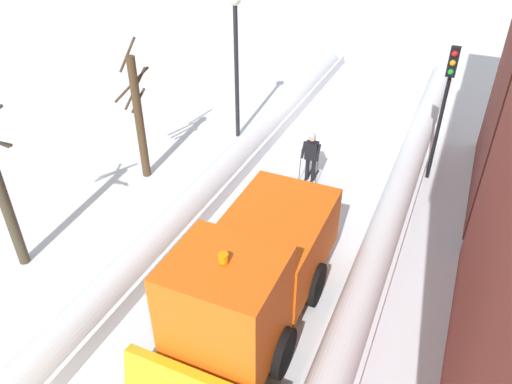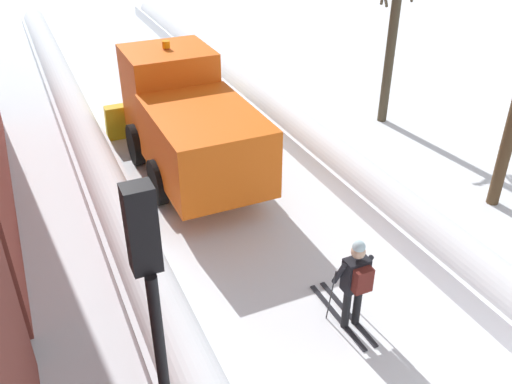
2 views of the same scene
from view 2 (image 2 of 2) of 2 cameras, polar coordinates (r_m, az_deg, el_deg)
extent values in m
plane|color=white|center=(14.47, -4.18, 1.91)|extent=(80.00, 80.00, 0.00)
cube|color=white|center=(13.77, -15.30, 0.45)|extent=(1.10, 36.00, 0.53)
cylinder|color=white|center=(13.65, -15.46, 1.41)|extent=(0.90, 34.20, 0.90)
cube|color=white|center=(15.44, 5.70, 4.82)|extent=(1.10, 36.00, 0.49)
cylinder|color=white|center=(15.33, 5.75, 5.65)|extent=(0.90, 34.20, 0.90)
cube|color=orange|center=(12.87, -5.30, 4.98)|extent=(2.30, 3.40, 1.60)
cube|color=orange|center=(15.11, -8.90, 10.22)|extent=(2.20, 2.00, 2.30)
cube|color=black|center=(15.83, -10.07, 13.02)|extent=(1.85, 0.06, 1.01)
cube|color=yellow|center=(16.77, -9.91, 7.84)|extent=(3.20, 0.46, 1.13)
cylinder|color=orange|center=(14.72, -9.30, 14.85)|extent=(0.20, 0.20, 0.18)
cylinder|color=black|center=(15.07, -12.39, 4.83)|extent=(0.25, 1.10, 1.10)
cylinder|color=black|center=(15.62, -4.17, 6.46)|extent=(0.25, 1.10, 1.10)
cylinder|color=black|center=(13.16, -10.13, 1.03)|extent=(0.25, 1.10, 1.10)
cylinder|color=black|center=(13.79, -0.91, 3.02)|extent=(0.25, 1.10, 1.10)
cylinder|color=black|center=(9.81, 9.33, -11.83)|extent=(0.14, 0.14, 0.82)
cylinder|color=black|center=(9.91, 10.42, -11.44)|extent=(0.14, 0.14, 0.82)
cube|color=black|center=(9.40, 10.27, -8.40)|extent=(0.42, 0.26, 0.62)
cube|color=#591E19|center=(9.25, 11.01, -8.98)|extent=(0.32, 0.16, 0.44)
sphere|color=tan|center=(9.11, 10.54, -6.11)|extent=(0.24, 0.24, 0.24)
sphere|color=silver|center=(9.05, 10.60, -5.60)|extent=(0.22, 0.22, 0.22)
cylinder|color=black|center=(9.32, 8.60, -8.35)|extent=(0.09, 0.33, 0.56)
cylinder|color=black|center=(9.56, 11.27, -7.47)|extent=(0.09, 0.33, 0.56)
cube|color=black|center=(10.23, 8.37, -12.61)|extent=(0.09, 1.80, 0.03)
cube|color=black|center=(10.33, 9.43, -12.23)|extent=(0.09, 1.80, 0.03)
cylinder|color=#262628|center=(9.74, 7.76, -10.57)|extent=(0.02, 0.19, 1.19)
cylinder|color=#262628|center=(10.01, 10.74, -9.54)|extent=(0.02, 0.19, 1.19)
cube|color=black|center=(5.09, -11.75, -3.75)|extent=(0.28, 0.24, 0.90)
sphere|color=red|center=(5.04, -12.45, -0.36)|extent=(0.18, 0.18, 0.18)
sphere|color=gold|center=(5.19, -12.11, -3.00)|extent=(0.18, 0.18, 0.18)
sphere|color=green|center=(5.35, -11.78, -5.49)|extent=(0.18, 0.18, 0.18)
cylinder|color=#443B2A|center=(17.26, 13.74, 14.01)|extent=(0.28, 0.28, 4.44)
camera|label=1|loc=(19.91, -28.66, 34.18)|focal=34.64mm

